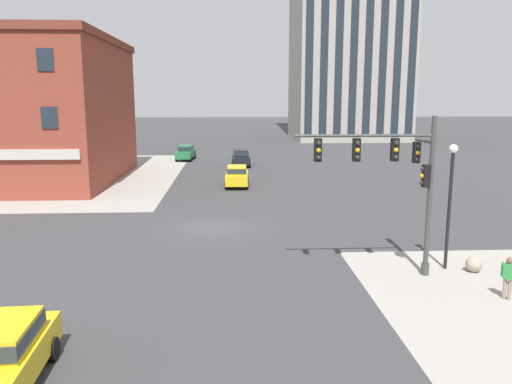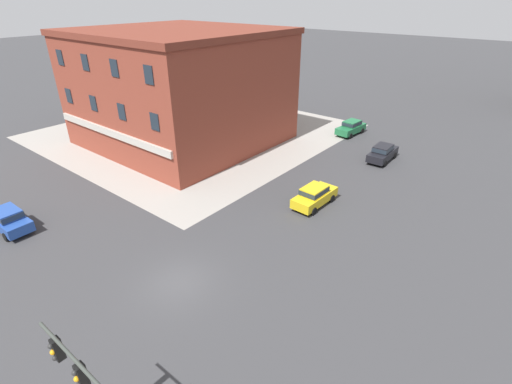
# 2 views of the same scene
# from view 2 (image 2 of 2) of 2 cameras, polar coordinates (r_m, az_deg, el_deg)

# --- Properties ---
(ground_plane) EXTENTS (320.00, 320.00, 0.00)m
(ground_plane) POSITION_cam_2_polar(r_m,az_deg,el_deg) (23.84, -11.69, -13.23)
(ground_plane) COLOR #38383A
(sidewalk_far_corner) EXTENTS (32.00, 32.00, 0.02)m
(sidewalk_far_corner) POSITION_cam_2_polar(r_m,az_deg,el_deg) (48.81, -9.15, 9.09)
(sidewalk_far_corner) COLOR gray
(sidewalk_far_corner) RESTS_ON ground
(car_main_northbound_near) EXTENTS (4.43, 1.95, 1.68)m
(car_main_northbound_near) POSITION_cam_2_polar(r_m,az_deg,el_deg) (32.90, -33.37, -3.36)
(car_main_northbound_near) COLOR #23479E
(car_main_northbound_near) RESTS_ON ground
(car_main_northbound_far) EXTENTS (2.16, 4.53, 1.68)m
(car_main_northbound_far) POSITION_cam_2_polar(r_m,az_deg,el_deg) (48.21, 14.18, 9.50)
(car_main_northbound_far) COLOR #1E6B3D
(car_main_northbound_far) RESTS_ON ground
(car_main_southbound_far) EXTENTS (1.96, 4.43, 1.68)m
(car_main_southbound_far) POSITION_cam_2_polar(r_m,az_deg,el_deg) (41.15, 18.59, 5.72)
(car_main_southbound_far) COLOR black
(car_main_southbound_far) RESTS_ON ground
(car_cross_westbound) EXTENTS (2.01, 4.46, 1.68)m
(car_cross_westbound) POSITION_cam_2_polar(r_m,az_deg,el_deg) (30.95, 8.83, -0.47)
(car_cross_westbound) COLOR gold
(car_cross_westbound) RESTS_ON ground
(storefront_block_near_corner) EXTENTS (19.70, 18.85, 12.19)m
(storefront_block_near_corner) POSITION_cam_2_polar(r_m,az_deg,el_deg) (44.45, -11.27, 15.25)
(storefront_block_near_corner) COLOR brown
(storefront_block_near_corner) RESTS_ON ground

